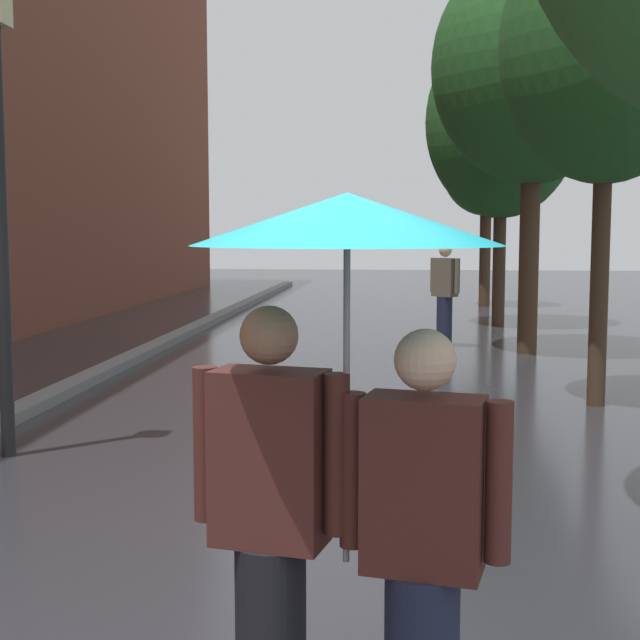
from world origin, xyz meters
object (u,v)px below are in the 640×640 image
object	(u,v)px
street_tree_1	(607,46)
street_tree_4	(487,167)
couple_under_umbrella	(345,403)
street_tree_2	(533,67)
pedestrian_walking_midground	(445,295)
street_tree_3	(502,122)

from	to	relation	value
street_tree_1	street_tree_4	size ratio (longest dim) A/B	1.14
street_tree_1	couple_under_umbrella	world-z (taller)	street_tree_1
street_tree_2	pedestrian_walking_midground	world-z (taller)	street_tree_2
couple_under_umbrella	pedestrian_walking_midground	bearing A→B (deg)	85.64
street_tree_1	pedestrian_walking_midground	bearing A→B (deg)	107.02
street_tree_1	street_tree_2	xyz separation A→B (m)	(-0.19, 4.17, 0.51)
street_tree_3	street_tree_1	bearing A→B (deg)	-88.44
street_tree_2	pedestrian_walking_midground	distance (m)	3.84
street_tree_1	couple_under_umbrella	bearing A→B (deg)	-108.60
street_tree_4	couple_under_umbrella	world-z (taller)	street_tree_4
street_tree_4	couple_under_umbrella	distance (m)	20.06
street_tree_1	street_tree_2	world-z (taller)	street_tree_2
street_tree_1	street_tree_3	world-z (taller)	street_tree_3
street_tree_4	pedestrian_walking_midground	world-z (taller)	street_tree_4
pedestrian_walking_midground	couple_under_umbrella	bearing A→B (deg)	-94.36
couple_under_umbrella	pedestrian_walking_midground	distance (m)	11.89
street_tree_2	street_tree_4	world-z (taller)	street_tree_2
street_tree_2	street_tree_4	distance (m)	8.65
couple_under_umbrella	street_tree_2	bearing A→B (deg)	79.01
street_tree_2	street_tree_3	bearing A→B (deg)	90.43
street_tree_1	pedestrian_walking_midground	size ratio (longest dim) A/B	3.17
street_tree_1	couple_under_umbrella	distance (m)	7.87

